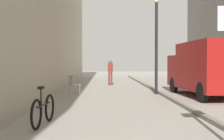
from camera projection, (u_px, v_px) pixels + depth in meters
The scene contains 7 objects.
ground_plane at pixel (131, 97), 13.30m from camera, with size 80.00×80.00×0.00m, color gray.
kerb_strip at pixel (166, 96), 13.34m from camera, with size 0.16×40.00×0.12m, color slate.
pedestrian_main_foreground at pixel (110, 71), 20.55m from camera, with size 0.35×0.23×1.76m.
delivery_van at pixel (206, 68), 13.58m from camera, with size 2.35×5.65×2.47m.
lamp_post at pixel (156, 39), 14.60m from camera, with size 0.28×0.28×4.76m.
bicycle_leaning at pixel (43, 110), 7.36m from camera, with size 0.25×1.77×0.98m.
cafe_chair_near_window at pixel (73, 83), 14.63m from camera, with size 0.61×0.61×0.94m.
Camera 1 is at (-1.20, -1.24, 1.55)m, focal length 47.69 mm.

